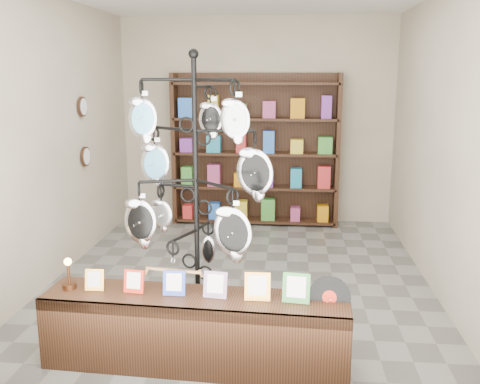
# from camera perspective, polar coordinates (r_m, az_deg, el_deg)

# --- Properties ---
(ground) EXTENTS (5.00, 5.00, 0.00)m
(ground) POSITION_cam_1_polar(r_m,az_deg,el_deg) (5.87, 0.02, -9.33)
(ground) COLOR slate
(ground) RESTS_ON ground
(room_envelope) EXTENTS (5.00, 5.00, 5.00)m
(room_envelope) POSITION_cam_1_polar(r_m,az_deg,el_deg) (5.46, 0.02, 9.01)
(room_envelope) COLOR #BFAD99
(room_envelope) RESTS_ON ground
(display_tree) EXTENTS (1.23, 1.18, 2.37)m
(display_tree) POSITION_cam_1_polar(r_m,az_deg,el_deg) (4.18, -4.74, 1.21)
(display_tree) COLOR black
(display_tree) RESTS_ON ground
(front_shelf) EXTENTS (2.31, 0.58, 0.81)m
(front_shelf) POSITION_cam_1_polar(r_m,az_deg,el_deg) (4.19, -4.75, -14.50)
(front_shelf) COLOR black
(front_shelf) RESTS_ON ground
(back_shelving) EXTENTS (2.42, 0.36, 2.20)m
(back_shelving) POSITION_cam_1_polar(r_m,az_deg,el_deg) (7.82, 1.64, 4.01)
(back_shelving) COLOR black
(back_shelving) RESTS_ON ground
(wall_clocks) EXTENTS (0.03, 0.24, 0.84)m
(wall_clocks) POSITION_cam_1_polar(r_m,az_deg,el_deg) (6.74, -16.30, 6.18)
(wall_clocks) COLOR black
(wall_clocks) RESTS_ON ground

